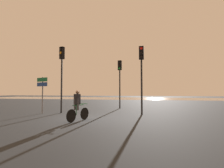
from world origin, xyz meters
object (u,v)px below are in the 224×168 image
(traffic_light_near_left, at_px, (62,67))
(direction_sign_post, at_px, (42,88))
(traffic_light_center, at_px, (120,75))
(cyclist, at_px, (78,105))
(traffic_light_near_right, at_px, (141,67))

(traffic_light_near_left, bearing_deg, direction_sign_post, 42.97)
(traffic_light_center, relative_size, cyclist, 2.73)
(traffic_light_near_right, relative_size, traffic_light_center, 1.04)
(traffic_light_near_right, xyz_separation_m, direction_sign_post, (-6.98, -0.85, -1.42))
(traffic_light_center, bearing_deg, traffic_light_near_right, 129.13)
(cyclist, bearing_deg, traffic_light_near_right, 64.40)
(traffic_light_center, xyz_separation_m, cyclist, (-0.92, -7.50, -2.29))
(traffic_light_near_left, distance_m, direction_sign_post, 2.04)
(direction_sign_post, distance_m, cyclist, 4.70)
(traffic_light_near_right, height_order, traffic_light_near_left, traffic_light_near_left)
(traffic_light_center, height_order, cyclist, traffic_light_center)
(traffic_light_near_left, relative_size, direction_sign_post, 1.87)
(direction_sign_post, bearing_deg, cyclist, 165.42)
(direction_sign_post, relative_size, cyclist, 1.58)
(traffic_light_near_left, relative_size, cyclist, 2.95)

